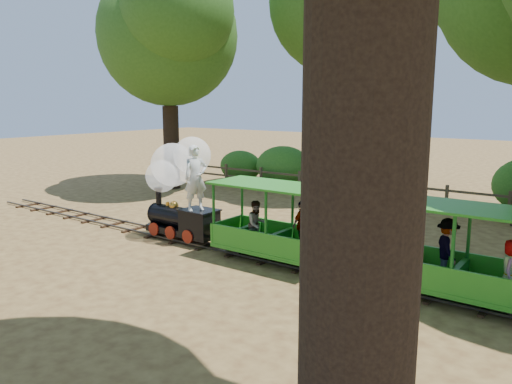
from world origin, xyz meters
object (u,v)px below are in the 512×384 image
Objects in this scene: locomotive at (178,181)px; fence at (366,188)px; carriage_rear at (461,264)px; carriage_front at (279,232)px.

fence is (2.15, 7.94, -1.11)m from locomotive.
carriage_rear is at bearing -0.14° from locomotive.
carriage_front is 4.21m from carriage_rear.
locomotive is 7.69m from carriage_rear.
locomotive reaches higher than fence.
fence is at bearing 99.01° from carriage_front.
locomotive is 0.86× the size of carriage_front.
fence is at bearing 124.56° from carriage_rear.
carriage_front is (3.42, -0.06, -0.92)m from locomotive.
locomotive reaches higher than carriage_rear.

